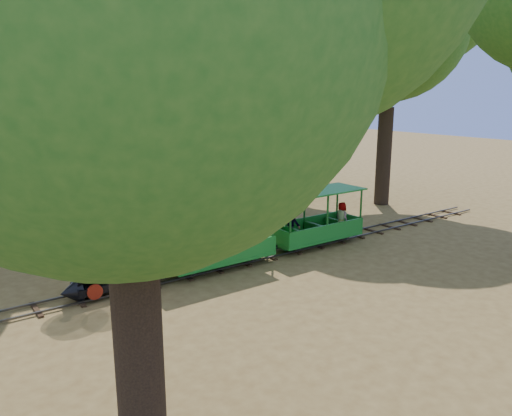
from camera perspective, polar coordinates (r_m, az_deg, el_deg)
ground at (r=16.14m, az=1.27°, el=-5.54°), size 90.00×90.00×0.00m
track at (r=16.12m, az=1.27°, el=-5.31°), size 22.00×1.00×0.10m
locomotive at (r=13.38m, az=-16.46°, el=-2.06°), size 2.80×1.31×3.20m
carriage_front at (r=14.96m, az=-4.29°, el=-4.06°), size 3.49×1.43×1.82m
carriage_rear at (r=17.12m, az=6.42°, el=-1.74°), size 3.49×1.43×1.82m
oak_nc at (r=23.22m, az=-18.61°, el=21.27°), size 9.35×8.22×12.05m
oak_ne at (r=24.68m, az=0.90°, el=16.78°), size 7.44×6.54×9.40m
oak_e at (r=23.97m, az=15.06°, el=20.47°), size 8.39×7.38×11.41m
fence at (r=22.67m, az=-10.97°, el=1.24°), size 18.10×0.10×1.00m
shrub_west at (r=22.67m, az=-20.39°, el=1.30°), size 2.41×1.85×1.67m
shrub_mid_w at (r=23.94m, az=-11.42°, el=2.68°), size 2.65×2.04×1.84m
shrub_mid_e at (r=25.41m, az=-4.93°, el=2.90°), size 1.91×1.47×1.32m
shrub_east at (r=28.49m, az=4.52°, el=4.69°), size 2.85×2.19×1.97m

